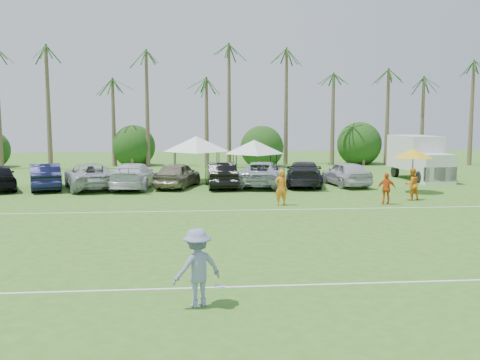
{
  "coord_description": "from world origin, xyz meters",
  "views": [
    {
      "loc": [
        -0.44,
        -12.04,
        4.59
      ],
      "look_at": [
        1.83,
        13.31,
        1.6
      ],
      "focal_mm": 40.0,
      "sensor_mm": 36.0,
      "label": 1
    }
  ],
  "objects": [
    {
      "name": "ground",
      "position": [
        0.0,
        0.0,
        0.0
      ],
      "size": [
        120.0,
        120.0,
        0.0
      ],
      "primitive_type": "plane",
      "color": "#3B6E21",
      "rests_on": "ground"
    },
    {
      "name": "field_lines",
      "position": [
        0.0,
        8.0,
        0.01
      ],
      "size": [
        80.0,
        12.1,
        0.01
      ],
      "color": "white",
      "rests_on": "ground"
    },
    {
      "name": "palm_tree_1",
      "position": [
        -17.0,
        38.0,
        8.35
      ],
      "size": [
        2.4,
        2.4,
        9.9
      ],
      "color": "brown",
      "rests_on": "ground"
    },
    {
      "name": "palm_tree_2",
      "position": [
        -12.0,
        38.0,
        9.21
      ],
      "size": [
        2.4,
        2.4,
        10.9
      ],
      "color": "brown",
      "rests_on": "ground"
    },
    {
      "name": "palm_tree_3",
      "position": [
        -8.0,
        38.0,
        10.06
      ],
      "size": [
        2.4,
        2.4,
        11.9
      ],
      "color": "brown",
      "rests_on": "ground"
    },
    {
      "name": "palm_tree_4",
      "position": [
        -4.0,
        38.0,
        7.48
      ],
      "size": [
        2.4,
        2.4,
        8.9
      ],
      "color": "brown",
      "rests_on": "ground"
    },
    {
      "name": "palm_tree_5",
      "position": [
        0.0,
        38.0,
        8.35
      ],
      "size": [
        2.4,
        2.4,
        9.9
      ],
      "color": "brown",
      "rests_on": "ground"
    },
    {
      "name": "palm_tree_6",
      "position": [
        4.0,
        38.0,
        9.21
      ],
      "size": [
        2.4,
        2.4,
        10.9
      ],
      "color": "brown",
      "rests_on": "ground"
    },
    {
      "name": "palm_tree_7",
      "position": [
        8.0,
        38.0,
        10.06
      ],
      "size": [
        2.4,
        2.4,
        11.9
      ],
      "color": "brown",
      "rests_on": "ground"
    },
    {
      "name": "palm_tree_8",
      "position": [
        13.0,
        38.0,
        7.48
      ],
      "size": [
        2.4,
        2.4,
        8.9
      ],
      "color": "brown",
      "rests_on": "ground"
    },
    {
      "name": "palm_tree_9",
      "position": [
        18.0,
        38.0,
        8.35
      ],
      "size": [
        2.4,
        2.4,
        9.9
      ],
      "color": "brown",
      "rests_on": "ground"
    },
    {
      "name": "palm_tree_10",
      "position": [
        23.0,
        38.0,
        9.21
      ],
      "size": [
        2.4,
        2.4,
        10.9
      ],
      "color": "brown",
      "rests_on": "ground"
    },
    {
      "name": "palm_tree_11",
      "position": [
        27.0,
        38.0,
        10.06
      ],
      "size": [
        2.4,
        2.4,
        11.9
      ],
      "color": "brown",
      "rests_on": "ground"
    },
    {
      "name": "bush_tree_1",
      "position": [
        -6.0,
        39.0,
        1.8
      ],
      "size": [
        4.0,
        4.0,
        4.0
      ],
      "color": "brown",
      "rests_on": "ground"
    },
    {
      "name": "bush_tree_2",
      "position": [
        6.0,
        39.0,
        1.8
      ],
      "size": [
        4.0,
        4.0,
        4.0
      ],
      "color": "brown",
      "rests_on": "ground"
    },
    {
      "name": "bush_tree_3",
      "position": [
        16.0,
        39.0,
        1.8
      ],
      "size": [
        4.0,
        4.0,
        4.0
      ],
      "color": "brown",
      "rests_on": "ground"
    },
    {
      "name": "sideline_player_a",
      "position": [
        4.16,
        15.37,
        0.95
      ],
      "size": [
        0.78,
        0.6,
        1.89
      ],
      "primitive_type": "imported",
      "rotation": [
        0.0,
        0.0,
        3.38
      ],
      "color": "orange",
      "rests_on": "ground"
    },
    {
      "name": "sideline_player_b",
      "position": [
        11.71,
        16.46,
        0.89
      ],
      "size": [
        1.0,
        0.85,
        1.78
      ],
      "primitive_type": "imported",
      "rotation": [
        0.0,
        0.0,
        3.37
      ],
      "color": "orange",
      "rests_on": "ground"
    },
    {
      "name": "sideline_player_c",
      "position": [
        9.77,
        15.14,
        0.84
      ],
      "size": [
        1.05,
        0.6,
        1.68
      ],
      "primitive_type": "imported",
      "rotation": [
        0.0,
        0.0,
        2.93
      ],
      "color": "#E45719",
      "rests_on": "ground"
    },
    {
      "name": "box_truck",
      "position": [
        16.21,
        25.83,
        1.73
      ],
      "size": [
        2.68,
        6.38,
        3.23
      ],
      "rotation": [
        0.0,
        0.0,
        0.05
      ],
      "color": "silver",
      "rests_on": "ground"
    },
    {
      "name": "canopy_tent_left",
      "position": [
        -0.15,
        26.08,
        3.26
      ],
      "size": [
        4.69,
        4.69,
        3.8
      ],
      "color": "black",
      "rests_on": "ground"
    },
    {
      "name": "canopy_tent_right",
      "position": [
        3.96,
        25.81,
        2.98
      ],
      "size": [
        4.3,
        4.3,
        3.49
      ],
      "color": "black",
      "rests_on": "ground"
    },
    {
      "name": "market_umbrella",
      "position": [
        12.9,
        19.25,
        2.42
      ],
      "size": [
        2.43,
        2.43,
        2.7
      ],
      "color": "black",
      "rests_on": "ground"
    },
    {
      "name": "frisbee_player",
      "position": [
        -0.35,
        0.61,
        0.96
      ],
      "size": [
        1.43,
        1.18,
        1.93
      ],
      "rotation": [
        0.0,
        0.0,
        3.59
      ],
      "color": "#7C87B0",
      "rests_on": "ground"
    },
    {
      "name": "parked_car_1",
      "position": [
        -9.86,
        22.86,
        0.84
      ],
      "size": [
        3.2,
        5.39,
        1.68
      ],
      "primitive_type": "imported",
      "rotation": [
        0.0,
        0.0,
        3.44
      ],
      "color": "#111534",
      "rests_on": "ground"
    },
    {
      "name": "parked_car_2",
      "position": [
        -7.05,
        22.87,
        0.84
      ],
      "size": [
        4.49,
        6.6,
        1.68
      ],
      "primitive_type": "imported",
      "rotation": [
        0.0,
        0.0,
        3.45
      ],
      "color": "#A9ABB2",
      "rests_on": "ground"
    },
    {
      "name": "parked_car_3",
      "position": [
        -4.24,
        22.71,
        0.84
      ],
      "size": [
        2.93,
        5.99,
        1.68
      ],
      "primitive_type": "imported",
      "rotation": [
        0.0,
        0.0,
        3.04
      ],
      "color": "silver",
      "rests_on": "ground"
    },
    {
      "name": "parked_car_4",
      "position": [
        -1.43,
        23.06,
        0.84
      ],
      "size": [
        3.39,
        5.29,
        1.68
      ],
      "primitive_type": "imported",
      "rotation": [
        0.0,
        0.0,
        2.83
      ],
      "color": "gray",
      "rests_on": "ground"
    },
    {
      "name": "parked_car_5",
      "position": [
        1.38,
        22.8,
        0.84
      ],
      "size": [
        1.98,
        5.16,
        1.68
      ],
      "primitive_type": "imported",
      "rotation": [
        0.0,
        0.0,
        3.18
      ],
      "color": "black",
      "rests_on": "ground"
    },
    {
      "name": "parked_car_6",
      "position": [
        4.19,
        23.15,
        0.84
      ],
      "size": [
        4.1,
        6.52,
        1.68
      ],
      "primitive_type": "imported",
      "rotation": [
        0.0,
        0.0,
        2.91
      ],
      "color": "#A7AAB7",
      "rests_on": "ground"
    },
    {
      "name": "parked_car_7",
      "position": [
        7.0,
        23.03,
        0.84
      ],
      "size": [
        3.42,
        6.13,
        1.68
      ],
      "primitive_type": "imported",
      "rotation": [
        0.0,
        0.0,
        2.95
      ],
      "color": "black",
      "rests_on": "ground"
    },
    {
      "name": "parked_car_8",
      "position": [
        9.82,
        22.86,
        0.84
      ],
      "size": [
        2.62,
        5.15,
        1.68
      ],
      "primitive_type": "imported",
      "rotation": [
        0.0,
        0.0,
        3.28
      ],
      "color": "silver",
      "rests_on": "ground"
    }
  ]
}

